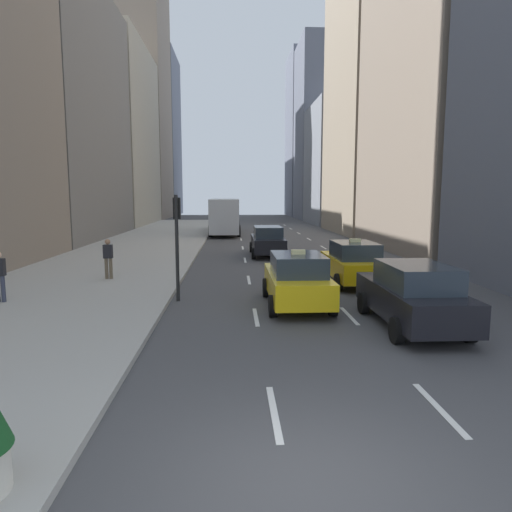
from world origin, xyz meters
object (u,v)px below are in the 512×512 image
(sedan_silver_behind, at_px, (268,241))
(taxi_lead, at_px, (353,263))
(taxi_second, at_px, (297,279))
(pedestrian_far_walking, at_px, (108,257))
(traffic_light_pole, at_px, (177,230))
(sedan_black_near, at_px, (413,295))
(city_bus, at_px, (225,215))

(sedan_silver_behind, bearing_deg, taxi_lead, -72.65)
(taxi_second, height_order, sedan_silver_behind, taxi_second)
(taxi_second, height_order, pedestrian_far_walking, taxi_second)
(traffic_light_pole, bearing_deg, taxi_lead, 20.98)
(pedestrian_far_walking, bearing_deg, sedan_black_near, -35.04)
(taxi_second, relative_size, pedestrian_far_walking, 2.67)
(sedan_silver_behind, bearing_deg, taxi_second, -90.00)
(city_bus, bearing_deg, sedan_black_near, -79.80)
(city_bus, bearing_deg, pedestrian_far_walking, -100.33)
(taxi_lead, bearing_deg, sedan_black_near, -90.00)
(taxi_lead, height_order, sedan_silver_behind, taxi_lead)
(sedan_silver_behind, height_order, pedestrian_far_walking, pedestrian_far_walking)
(sedan_black_near, height_order, pedestrian_far_walking, pedestrian_far_walking)
(city_bus, bearing_deg, sedan_silver_behind, -80.07)
(sedan_silver_behind, bearing_deg, pedestrian_far_walking, -131.70)
(sedan_silver_behind, bearing_deg, city_bus, 99.93)
(sedan_silver_behind, height_order, city_bus, city_bus)
(taxi_lead, xyz_separation_m, traffic_light_pole, (-6.75, -2.59, 1.53))
(sedan_silver_behind, distance_m, pedestrian_far_walking, 10.85)
(sedan_black_near, height_order, traffic_light_pole, traffic_light_pole)
(traffic_light_pole, bearing_deg, pedestrian_far_walking, 133.41)
(taxi_lead, bearing_deg, sedan_silver_behind, 107.35)
(pedestrian_far_walking, xyz_separation_m, traffic_light_pole, (3.27, -3.45, 1.34))
(sedan_black_near, bearing_deg, city_bus, 100.20)
(taxi_second, xyz_separation_m, traffic_light_pole, (-3.95, 1.03, 1.53))
(pedestrian_far_walking, distance_m, traffic_light_pole, 4.94)
(taxi_lead, bearing_deg, city_bus, 102.64)
(sedan_silver_behind, distance_m, city_bus, 16.33)
(sedan_black_near, bearing_deg, pedestrian_far_walking, 144.96)
(sedan_black_near, height_order, city_bus, city_bus)
(pedestrian_far_walking, bearing_deg, city_bus, 79.67)
(taxi_lead, distance_m, traffic_light_pole, 7.39)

